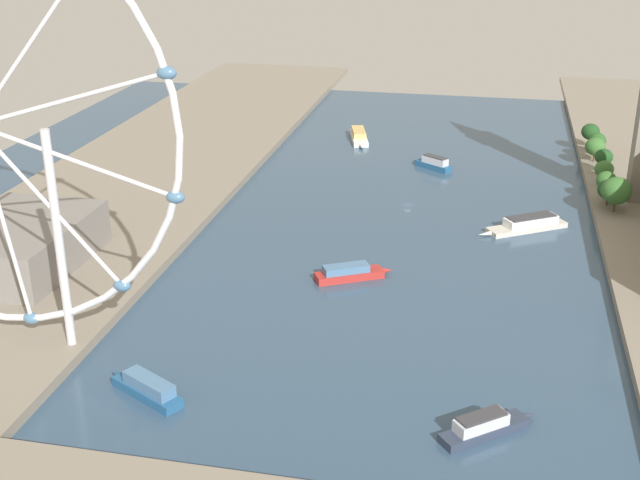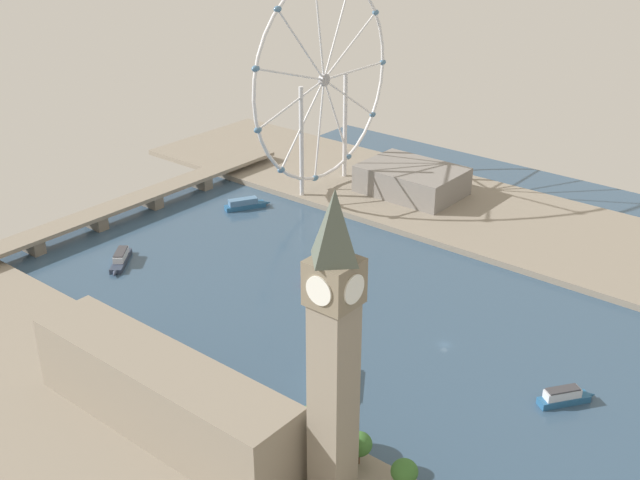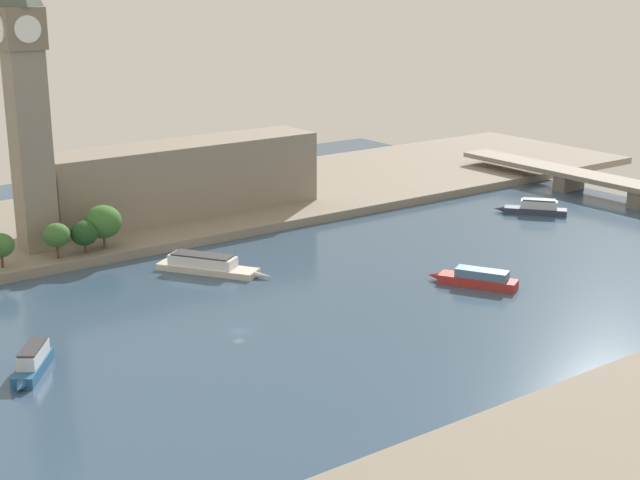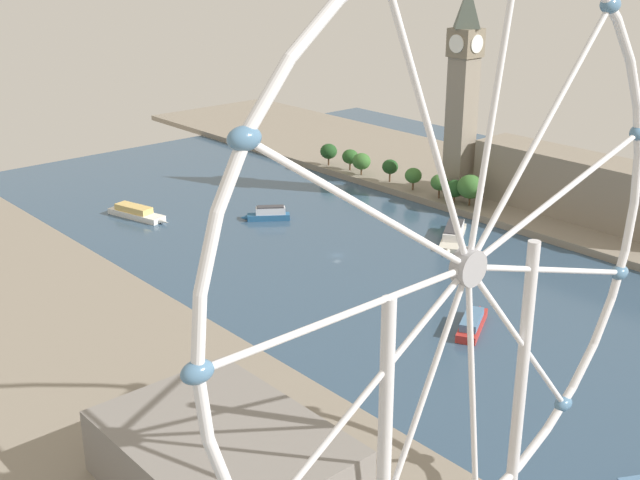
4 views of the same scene
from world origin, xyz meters
TOP-DOWN VIEW (x-y plane):
  - ground_plane at (0.00, 0.00)m, footprint 403.09×403.09m
  - riverbank_left at (-116.54, 0.00)m, footprint 90.00×520.00m
  - riverbank_right at (116.54, 0.00)m, footprint 90.00×520.00m
  - clock_tower at (-90.46, -17.37)m, footprint 12.86×12.86m
  - parliament_block at (-102.60, 41.04)m, footprint 22.00×100.83m
  - tree_row_embankment at (-77.88, -36.36)m, footprint 12.24×100.60m
  - ferris_wheel at (94.64, 136.24)m, footprint 110.88×3.20m
  - riverside_hall at (116.09, 91.97)m, footprint 38.09×52.96m
  - tour_boat_1 at (-5.79, -50.24)m, footprint 19.31×15.26m
  - tour_boat_3 at (-46.70, 17.58)m, footprint 33.16×24.05m
  - tour_boat_4 at (35.08, -89.99)m, footprint 14.08×32.85m
  - tour_boat_5 at (10.35, 73.65)m, footprint 25.02×16.34m

SIDE VIEW (x-z plane):
  - ground_plane at x=0.00m, z-range 0.00..0.00m
  - riverbank_left at x=-116.54m, z-range 0.00..3.00m
  - riverbank_right at x=116.54m, z-range 0.00..3.00m
  - tour_boat_5 at x=10.35m, z-range -0.39..4.58m
  - tour_boat_4 at x=35.08m, z-range -0.44..4.66m
  - tour_boat_3 at x=-46.70m, z-range -0.45..4.94m
  - tour_boat_1 at x=-5.79m, z-range -0.50..5.58m
  - riverside_hall at x=116.09m, z-range 3.00..17.89m
  - tree_row_embankment at x=-77.88m, z-range 3.57..17.34m
  - parliament_block at x=-102.60m, z-range 3.00..28.73m
  - clock_tower at x=-90.46m, z-range 4.86..97.50m
  - ferris_wheel at x=94.64m, z-range 4.57..119.07m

